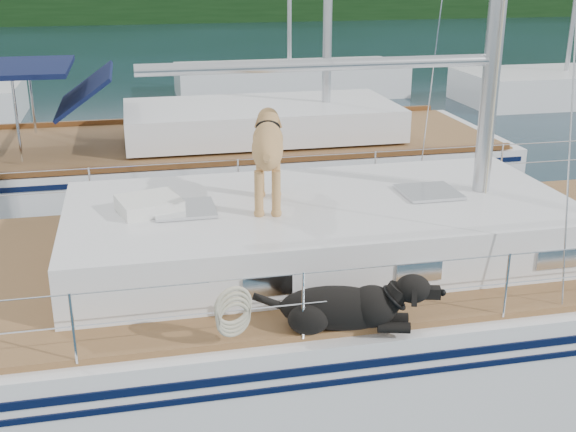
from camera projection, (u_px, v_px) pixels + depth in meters
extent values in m
plane|color=black|center=(248.00, 362.00, 7.93)|extent=(120.00, 120.00, 0.00)
cube|color=#595147|center=(140.00, 12.00, 50.21)|extent=(92.00, 1.00, 1.20)
cube|color=white|center=(247.00, 322.00, 7.76)|extent=(12.00, 3.80, 1.40)
cube|color=#96663C|center=(245.00, 259.00, 7.51)|extent=(11.52, 3.50, 0.06)
cube|color=white|center=(320.00, 226.00, 7.57)|extent=(5.20, 2.50, 0.55)
cylinder|color=silver|center=(323.00, 65.00, 7.01)|extent=(3.60, 0.12, 0.12)
cylinder|color=silver|center=(279.00, 276.00, 5.71)|extent=(10.56, 0.01, 0.01)
cylinder|color=silver|center=(222.00, 161.00, 8.92)|extent=(10.56, 0.01, 0.01)
cube|color=blue|center=(108.00, 216.00, 8.59)|extent=(0.78, 0.65, 0.05)
cube|color=white|center=(149.00, 205.00, 7.14)|extent=(0.69, 0.62, 0.15)
torus|color=beige|center=(233.00, 306.00, 5.65)|extent=(0.44, 0.26, 0.42)
cube|color=white|center=(197.00, 177.00, 13.04)|extent=(11.00, 3.50, 1.30)
cube|color=#96663C|center=(195.00, 142.00, 12.82)|extent=(10.56, 3.29, 0.06)
cube|color=white|center=(261.00, 120.00, 12.94)|extent=(4.80, 2.30, 0.55)
cube|color=white|center=(289.00, 82.00, 23.31)|extent=(7.20, 3.00, 1.10)
cube|color=white|center=(564.00, 89.00, 22.16)|extent=(6.40, 3.00, 1.10)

